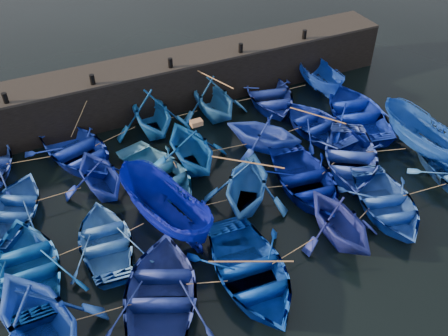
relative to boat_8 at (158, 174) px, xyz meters
name	(u,v)px	position (x,y,z in m)	size (l,w,h in m)	color
ground	(257,226)	(2.74, -4.31, -0.51)	(120.00, 120.00, 0.00)	black
quay_wall	(167,83)	(2.74, 6.19, 0.74)	(26.00, 2.50, 2.50)	black
quay_top	(165,61)	(2.74, 6.19, 2.05)	(26.00, 2.50, 0.12)	black
bollard_0	(5,98)	(-5.26, 5.29, 2.36)	(0.24, 0.24, 0.50)	black
bollard_1	(92,79)	(-1.26, 5.29, 2.36)	(0.24, 0.24, 0.50)	black
bollard_2	(170,63)	(2.74, 5.29, 2.36)	(0.24, 0.24, 0.50)	black
bollard_3	(241,48)	(6.74, 5.29, 2.36)	(0.24, 0.24, 0.50)	black
bollard_4	(304,34)	(10.74, 5.29, 2.36)	(0.24, 0.24, 0.50)	black
boat_1	(76,151)	(-2.92, 3.20, 0.04)	(3.77, 5.26, 1.09)	#1732D6
boat_2	(151,112)	(1.07, 3.91, 0.65)	(3.79, 4.40, 2.32)	#12549E
boat_3	(213,98)	(4.46, 3.93, 0.61)	(3.68, 4.27, 2.25)	#205EA2
boat_4	(269,94)	(7.80, 3.84, 0.02)	(3.67, 5.14, 1.07)	#2237A6
boat_5	(319,77)	(11.05, 3.81, 0.34)	(1.65, 4.38, 1.69)	#1037A9
boat_6	(13,209)	(-6.14, 0.42, -0.05)	(3.17, 4.44, 0.92)	#1F4EAA
boat_7	(100,174)	(-2.42, 0.47, 0.48)	(3.23, 3.75, 1.97)	navy
boat_8	(158,174)	(0.00, 0.00, 0.00)	(3.51, 4.91, 1.02)	#3075B5
boat_9	(191,147)	(1.82, 0.45, 0.60)	(3.65, 4.23, 2.23)	#09499A
boat_10	(264,132)	(5.47, 0.24, 0.48)	(3.26, 3.78, 1.99)	#1D3BBB
boat_11	(316,124)	(8.59, 0.33, -0.02)	(3.35, 4.69, 0.97)	navy
boat_12	(357,112)	(11.06, 0.28, 0.07)	(4.00, 5.60, 1.16)	#0A23B4
boat_13	(27,267)	(-6.05, -2.99, 0.02)	(3.67, 5.14, 1.07)	#094899
boat_14	(106,240)	(-3.13, -2.87, -0.06)	(3.12, 4.36, 0.90)	blue
boat_15	(164,209)	(-0.64, -2.72, 0.49)	(1.94, 5.15, 1.99)	#010A87
boat_16	(247,184)	(2.94, -2.90, 0.61)	(3.65, 4.24, 2.23)	#1B54B0
boat_17	(305,180)	(5.69, -3.19, 0.03)	(3.69, 5.16, 1.07)	#000D74
boat_18	(350,157)	(8.43, -2.72, 0.03)	(3.74, 5.23, 1.08)	blue
boat_19	(422,137)	(12.10, -3.29, 0.45)	(1.87, 4.95, 1.92)	#0F3E93
boat_20	(37,319)	(-6.01, -5.98, 0.76)	(4.15, 4.82, 2.53)	blue
boat_21	(162,293)	(-2.02, -6.20, 0.05)	(3.89, 5.43, 1.13)	navy
boat_22	(250,272)	(1.16, -6.69, 0.05)	(3.83, 5.36, 1.11)	#032F90
boat_23	(340,221)	(5.26, -6.24, 0.49)	(3.26, 3.78, 1.99)	navy
boat_24	(386,203)	(7.98, -5.84, -0.02)	(3.38, 4.73, 0.98)	blue
wooden_crate	(196,123)	(2.12, 0.45, 1.84)	(0.53, 0.35, 0.24)	#9C6B44
mooring_ropes	(201,145)	(2.41, 0.67, 0.37)	(18.16, 11.93, 2.10)	tan
loose_oars	(258,144)	(4.29, -1.33, 1.16)	(9.69, 12.71, 1.33)	#99724C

